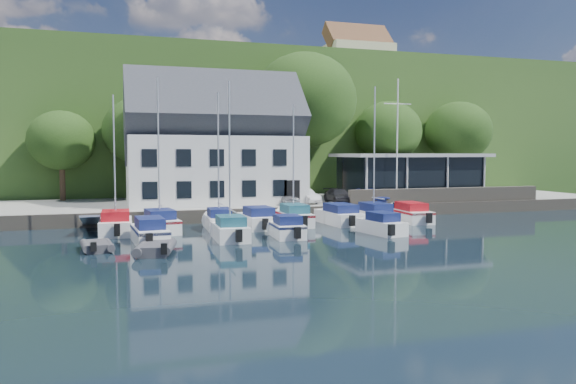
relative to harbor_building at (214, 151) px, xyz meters
name	(u,v)px	position (x,y,z in m)	size (l,w,h in m)	color
ground	(380,240)	(7.00, -16.50, -5.35)	(180.00, 180.00, 0.00)	black
quay	(291,205)	(7.00, 1.00, -4.85)	(60.00, 13.00, 1.00)	gray
quay_face	(316,213)	(7.00, -5.50, -4.85)	(60.00, 0.30, 1.00)	#6D6557
hillside	(208,136)	(7.00, 45.50, 2.65)	(160.00, 75.00, 16.00)	#2F4F1D
field_patch	(245,92)	(15.00, 53.50, 10.80)	(50.00, 30.00, 0.30)	#5A6B35
farmhouse	(358,58)	(29.00, 35.50, 14.75)	(10.40, 7.00, 8.20)	beige
harbor_building	(214,151)	(0.00, 0.00, 0.00)	(14.40, 8.20, 8.70)	silver
club_pavilion	(409,176)	(18.00, -0.50, -2.30)	(13.20, 7.20, 4.10)	black
seawall	(447,195)	(19.00, -5.10, -3.75)	(18.00, 0.50, 1.20)	#6D6557
gangway	(92,231)	(-9.50, -7.50, -5.35)	(1.20, 6.00, 1.40)	silver
car_silver	(286,197)	(5.24, -3.29, -3.76)	(1.39, 3.44, 1.17)	#A8A9AD
car_white	(304,196)	(7.04, -2.58, -3.75)	(1.26, 3.63, 1.19)	silver
car_dgrey	(339,196)	(9.86, -3.20, -3.76)	(1.66, 4.07, 1.18)	#29292D
car_blue	(370,194)	(12.62, -3.37, -3.69)	(1.53, 3.87, 1.32)	#33419C
flagpole	(397,141)	(14.48, -4.59, 0.78)	(2.46, 0.20, 10.26)	silver
tree_0	(62,156)	(-12.30, 6.12, -0.43)	(5.74, 5.74, 7.84)	black
tree_1	(141,148)	(-5.63, 5.90, 0.22)	(6.69, 6.69, 9.14)	black
tree_2	(254,138)	(4.84, 5.64, 1.20)	(8.12, 8.12, 11.10)	black
tree_3	(305,124)	(9.86, 5.54, 2.59)	(10.15, 10.15, 13.88)	black
tree_4	(388,147)	(19.29, 6.25, 0.40)	(6.96, 6.96, 9.51)	black
tree_5	(458,147)	(27.21, 5.50, 0.46)	(7.04, 7.04, 9.62)	black
boat_r1_0	(114,160)	(-7.98, -9.39, -0.64)	(2.16, 5.92, 9.42)	white
boat_r1_1	(159,161)	(-5.24, -9.29, -0.72)	(2.12, 6.11, 9.27)	white
boat_r1_2	(218,164)	(-1.30, -9.01, -0.91)	(1.84, 5.37, 8.87)	white
boat_r1_3	(258,217)	(1.37, -9.18, -4.60)	(2.16, 5.98, 1.49)	white
boat_r1_4	(293,159)	(4.15, -8.54, -0.65)	(1.98, 6.31, 9.40)	white
boat_r1_5	(339,214)	(7.57, -8.81, -4.60)	(2.18, 6.91, 1.50)	white
boat_r1_6	(374,159)	(10.04, -9.40, -0.61)	(1.97, 6.76, 9.48)	white
boat_r1_7	(409,212)	(13.14, -9.10, -4.61)	(1.99, 6.77, 1.48)	white
boat_r2_0	(150,230)	(-6.17, -13.84, -4.58)	(1.86, 6.41, 1.54)	white
boat_r2_1	(230,165)	(-1.51, -13.79, -0.88)	(1.99, 5.56, 8.95)	white
boat_r2_2	(287,226)	(2.02, -13.84, -4.66)	(1.84, 4.62, 1.39)	white
boat_r2_3	(381,223)	(8.18, -14.28, -4.64)	(1.74, 5.20, 1.42)	white
dinghy_0	(97,245)	(-8.98, -15.27, -5.03)	(1.64, 2.74, 0.64)	#3A393F
dinghy_1	(155,246)	(-6.09, -17.15, -4.97)	(1.94, 3.23, 0.75)	#3A393F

